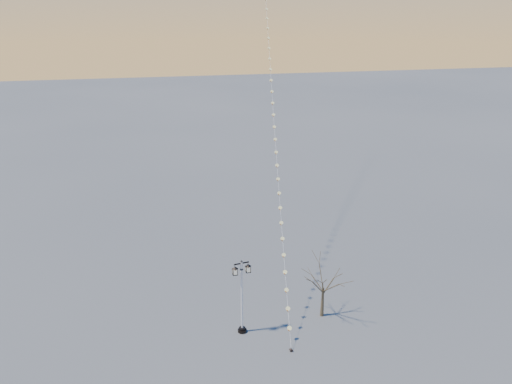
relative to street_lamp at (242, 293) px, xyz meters
name	(u,v)px	position (x,y,z in m)	size (l,w,h in m)	color
ground	(253,340)	(0.53, -1.11, -3.09)	(300.00, 300.00, 0.00)	#505151
street_lamp	(242,293)	(0.00, 0.00, 0.00)	(1.41, 0.63, 5.58)	black
bare_tree	(324,280)	(6.11, 0.56, -0.11)	(2.59, 2.59, 4.29)	#463A26
kite_train	(271,54)	(7.15, 19.75, 14.10)	(9.51, 45.78, 34.58)	black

